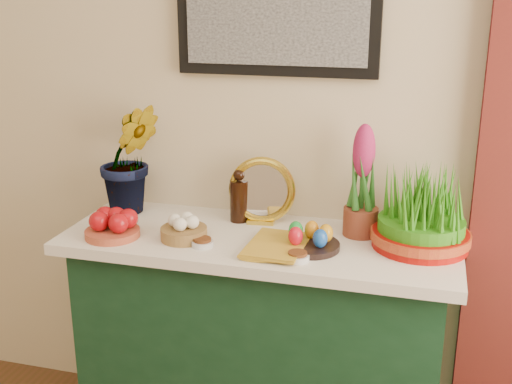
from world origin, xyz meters
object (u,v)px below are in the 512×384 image
(book, at_px, (250,242))
(wheatgrass_sabzeh, at_px, (422,214))
(hyacinth_green, at_px, (129,141))
(mirror, at_px, (262,191))
(sideboard, at_px, (259,350))

(book, height_order, wheatgrass_sabzeh, wheatgrass_sabzeh)
(hyacinth_green, bearing_deg, mirror, -31.20)
(mirror, relative_size, book, 1.01)
(wheatgrass_sabzeh, bearing_deg, mirror, 170.79)
(hyacinth_green, height_order, mirror, hyacinth_green)
(sideboard, relative_size, hyacinth_green, 2.27)
(book, relative_size, wheatgrass_sabzeh, 0.76)
(sideboard, height_order, mirror, mirror)
(wheatgrass_sabzeh, bearing_deg, book, -165.00)
(mirror, xyz_separation_m, wheatgrass_sabzeh, (0.58, -0.09, -0.00))
(hyacinth_green, height_order, book, hyacinth_green)
(hyacinth_green, distance_m, mirror, 0.55)
(book, bearing_deg, hyacinth_green, 159.94)
(sideboard, bearing_deg, wheatgrass_sabzeh, 4.80)
(hyacinth_green, xyz_separation_m, mirror, (0.52, 0.02, -0.16))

